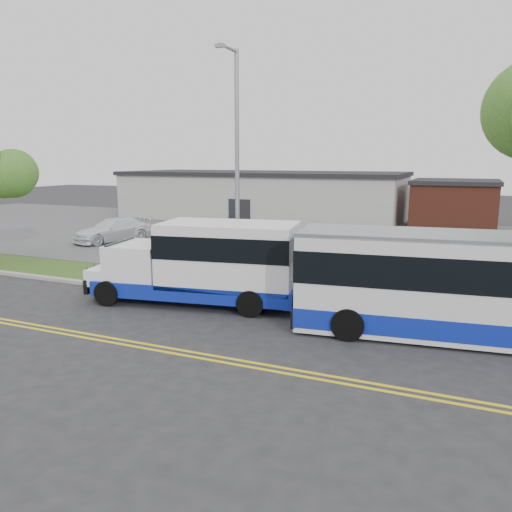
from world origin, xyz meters
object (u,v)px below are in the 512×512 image
at_px(transit_bus, 491,288).
at_px(pedestrian, 133,254).
at_px(parked_car_b, 113,230).
at_px(parked_car_a, 199,233).
at_px(shuttle_bus, 209,261).
at_px(streetlight_near, 236,164).

height_order(transit_bus, pedestrian, transit_bus).
xyz_separation_m(transit_bus, parked_car_b, (-22.31, 10.03, -0.78)).
bearing_deg(pedestrian, parked_car_b, -73.40).
height_order(pedestrian, parked_car_a, pedestrian).
bearing_deg(shuttle_bus, streetlight_near, 74.31).
distance_m(streetlight_near, parked_car_b, 15.70).
xyz_separation_m(streetlight_near, transit_bus, (9.47, -2.13, -3.60)).
relative_size(shuttle_bus, parked_car_b, 1.62).
height_order(streetlight_near, transit_bus, streetlight_near).
height_order(streetlight_near, pedestrian, streetlight_near).
bearing_deg(transit_bus, parked_car_b, 148.92).
height_order(shuttle_bus, parked_car_b, shuttle_bus).
xyz_separation_m(parked_car_a, parked_car_b, (-5.98, -0.87, -0.03)).
distance_m(streetlight_near, pedestrian, 7.68).
relative_size(parked_car_a, parked_car_b, 0.91).
distance_m(streetlight_near, transit_bus, 10.35).
bearing_deg(parked_car_b, streetlight_near, -10.01).
height_order(shuttle_bus, pedestrian, shuttle_bus).
bearing_deg(transit_bus, pedestrian, 160.90).
height_order(transit_bus, parked_car_a, transit_bus).
xyz_separation_m(pedestrian, parked_car_a, (-0.65, 7.50, -0.00)).
bearing_deg(shuttle_bus, parked_car_a, 112.29).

